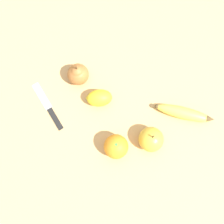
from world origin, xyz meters
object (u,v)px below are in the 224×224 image
(orange, at_px, (116,147))
(apple, at_px, (151,139))
(pear, at_px, (78,74))
(banana, at_px, (184,113))
(lemon, at_px, (100,97))
(paring_knife, at_px, (49,108))

(orange, distance_m, apple, 0.11)
(pear, bearing_deg, banana, -56.04)
(banana, height_order, apple, apple)
(orange, height_order, lemon, orange)
(banana, bearing_deg, lemon, -176.03)
(pear, xyz_separation_m, lemon, (0.02, -0.10, -0.01))
(banana, height_order, pear, pear)
(banana, distance_m, lemon, 0.26)
(orange, distance_m, paring_knife, 0.25)
(lemon, bearing_deg, paring_knife, 153.58)
(apple, height_order, paring_knife, apple)
(banana, bearing_deg, orange, -138.35)
(banana, bearing_deg, paring_knife, -168.30)
(lemon, bearing_deg, apple, -77.20)
(banana, height_order, orange, orange)
(lemon, height_order, paring_knife, lemon)
(lemon, xyz_separation_m, paring_knife, (-0.15, 0.07, -0.02))
(lemon, distance_m, paring_knife, 0.17)
(apple, height_order, lemon, apple)
(banana, distance_m, orange, 0.24)
(apple, xyz_separation_m, lemon, (-0.04, 0.20, -0.01))
(lemon, bearing_deg, banana, -46.35)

